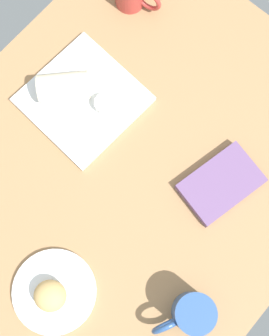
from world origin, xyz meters
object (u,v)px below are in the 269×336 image
Objects in this scene: round_plate at (54,292)px; breakfast_wrap at (64,87)px; book_stack at (221,184)px; square_plate at (83,100)px; second_mug at (192,314)px; scone_pastry at (50,296)px; sauce_cup at (104,104)px.

round_plate is 1.56× the size of breakfast_wrap.
book_stack is (7.20, -43.50, -3.60)cm from breakfast_wrap.
square_plate is 1.88× the size of second_mug.
breakfast_wrap is 60.12cm from second_mug.
scone_pastry reaches higher than book_stack.
book_stack is at bearing -83.82° from sauce_cup.
breakfast_wrap is 0.90× the size of second_mug.
book_stack is (5.62, -39.17, 0.56)cm from square_plate.
second_mug is (-21.90, -52.24, 4.51)cm from square_plate.
round_plate is at bearing 163.71° from book_stack.
square_plate is 2.09× the size of breakfast_wrap.
scone_pastry is 0.28× the size of square_plate.
scone_pastry is at bearing -162.75° from round_plate.
sauce_cup is at bearing 27.34° from round_plate.
sauce_cup is 52.61cm from second_mug.
square_plate is at bearing 34.40° from round_plate.
round_plate is 0.75× the size of square_plate.
book_stack is at bearing -16.29° from round_plate.
square_plate is (39.31, 26.58, -3.24)cm from scone_pastry.
breakfast_wrap is at bearing 99.40° from book_stack.
book_stack is at bearing -15.65° from scone_pastry.
second_mug reaches higher than square_plate.
scone_pastry is 46.40cm from sauce_cup.
book_stack is 30.73cm from second_mug.
book_stack reaches higher than square_plate.
breakfast_wrap reaches higher than sauce_cup.
book_stack is (44.94, -12.59, -2.68)cm from scone_pastry.
scone_pastry is 0.53× the size of second_mug.
sauce_cup reaches higher than square_plate.
round_plate is at bearing 122.46° from second_mug.
breakfast_wrap reaches higher than round_plate.
breakfast_wrap reaches higher than book_stack.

